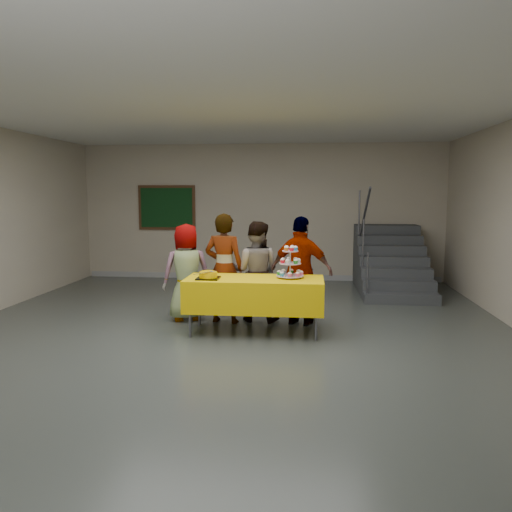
{
  "coord_description": "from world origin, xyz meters",
  "views": [
    {
      "loc": [
        1.06,
        -6.04,
        1.92
      ],
      "look_at": [
        0.34,
        0.84,
        1.05
      ],
      "focal_mm": 35.0,
      "sensor_mm": 36.0,
      "label": 1
    }
  ],
  "objects_px": {
    "bake_table": "(254,293)",
    "schoolchild_b": "(224,268)",
    "cupcake_stand": "(290,265)",
    "schoolchild_a": "(187,272)",
    "bear_cake": "(208,275)",
    "noticeboard": "(167,208)",
    "schoolchild_c": "(256,271)",
    "staircase": "(389,265)",
    "schoolchild_d": "(301,271)"
  },
  "relations": [
    {
      "from": "schoolchild_a",
      "to": "noticeboard",
      "type": "relative_size",
      "value": 1.13
    },
    {
      "from": "cupcake_stand",
      "to": "schoolchild_c",
      "type": "xyz_separation_m",
      "value": [
        -0.53,
        0.61,
        -0.2
      ]
    },
    {
      "from": "bear_cake",
      "to": "schoolchild_c",
      "type": "bearing_deg",
      "value": 54.75
    },
    {
      "from": "staircase",
      "to": "cupcake_stand",
      "type": "bearing_deg",
      "value": -118.82
    },
    {
      "from": "staircase",
      "to": "schoolchild_b",
      "type": "bearing_deg",
      "value": -134.35
    },
    {
      "from": "schoolchild_c",
      "to": "bear_cake",
      "type": "bearing_deg",
      "value": 64.05
    },
    {
      "from": "bear_cake",
      "to": "schoolchild_a",
      "type": "xyz_separation_m",
      "value": [
        -0.48,
        0.74,
        -0.09
      ]
    },
    {
      "from": "bear_cake",
      "to": "schoolchild_c",
      "type": "distance_m",
      "value": 0.99
    },
    {
      "from": "schoolchild_d",
      "to": "noticeboard",
      "type": "bearing_deg",
      "value": -33.03
    },
    {
      "from": "schoolchild_c",
      "to": "bake_table",
      "type": "bearing_deg",
      "value": 103.53
    },
    {
      "from": "noticeboard",
      "to": "schoolchild_c",
      "type": "bearing_deg",
      "value": -56.5
    },
    {
      "from": "bake_table",
      "to": "schoolchild_a",
      "type": "distance_m",
      "value": 1.28
    },
    {
      "from": "schoolchild_a",
      "to": "schoolchild_d",
      "type": "relative_size",
      "value": 0.92
    },
    {
      "from": "schoolchild_b",
      "to": "schoolchild_d",
      "type": "bearing_deg",
      "value": -171.84
    },
    {
      "from": "cupcake_stand",
      "to": "schoolchild_b",
      "type": "bearing_deg",
      "value": 154.69
    },
    {
      "from": "bake_table",
      "to": "schoolchild_a",
      "type": "bearing_deg",
      "value": 150.47
    },
    {
      "from": "schoolchild_c",
      "to": "schoolchild_d",
      "type": "bearing_deg",
      "value": 176.65
    },
    {
      "from": "schoolchild_b",
      "to": "noticeboard",
      "type": "distance_m",
      "value": 4.32
    },
    {
      "from": "noticeboard",
      "to": "bake_table",
      "type": "bearing_deg",
      "value": -60.37
    },
    {
      "from": "bake_table",
      "to": "cupcake_stand",
      "type": "relative_size",
      "value": 4.22
    },
    {
      "from": "bake_table",
      "to": "noticeboard",
      "type": "bearing_deg",
      "value": 119.63
    },
    {
      "from": "bake_table",
      "to": "schoolchild_d",
      "type": "relative_size",
      "value": 1.18
    },
    {
      "from": "schoolchild_c",
      "to": "noticeboard",
      "type": "distance_m",
      "value": 4.44
    },
    {
      "from": "bake_table",
      "to": "schoolchild_c",
      "type": "relative_size",
      "value": 1.25
    },
    {
      "from": "schoolchild_a",
      "to": "schoolchild_c",
      "type": "relative_size",
      "value": 0.98
    },
    {
      "from": "bake_table",
      "to": "schoolchild_b",
      "type": "xyz_separation_m",
      "value": [
        -0.51,
        0.55,
        0.26
      ]
    },
    {
      "from": "bake_table",
      "to": "staircase",
      "type": "bearing_deg",
      "value": 55.9
    },
    {
      "from": "schoolchild_a",
      "to": "schoolchild_b",
      "type": "relative_size",
      "value": 0.9
    },
    {
      "from": "schoolchild_a",
      "to": "schoolchild_c",
      "type": "xyz_separation_m",
      "value": [
        1.05,
        0.06,
        0.02
      ]
    },
    {
      "from": "noticeboard",
      "to": "bear_cake",
      "type": "bearing_deg",
      "value": -67.5
    },
    {
      "from": "cupcake_stand",
      "to": "schoolchild_a",
      "type": "relative_size",
      "value": 0.3
    },
    {
      "from": "schoolchild_d",
      "to": "noticeboard",
      "type": "xyz_separation_m",
      "value": [
        -3.09,
        3.79,
        0.8
      ]
    },
    {
      "from": "schoolchild_a",
      "to": "noticeboard",
      "type": "height_order",
      "value": "noticeboard"
    },
    {
      "from": "schoolchild_d",
      "to": "schoolchild_a",
      "type": "bearing_deg",
      "value": 14.74
    },
    {
      "from": "schoolchild_c",
      "to": "staircase",
      "type": "xyz_separation_m",
      "value": [
        2.41,
        2.8,
        -0.27
      ]
    },
    {
      "from": "bake_table",
      "to": "noticeboard",
      "type": "xyz_separation_m",
      "value": [
        -2.46,
        4.32,
        1.04
      ]
    },
    {
      "from": "bear_cake",
      "to": "staircase",
      "type": "bearing_deg",
      "value": 50.43
    },
    {
      "from": "bake_table",
      "to": "schoolchild_b",
      "type": "height_order",
      "value": "schoolchild_b"
    },
    {
      "from": "schoolchild_c",
      "to": "staircase",
      "type": "bearing_deg",
      "value": -121.42
    },
    {
      "from": "bake_table",
      "to": "bear_cake",
      "type": "height_order",
      "value": "bear_cake"
    },
    {
      "from": "bake_table",
      "to": "cupcake_stand",
      "type": "height_order",
      "value": "cupcake_stand"
    },
    {
      "from": "bake_table",
      "to": "bear_cake",
      "type": "bearing_deg",
      "value": -169.07
    },
    {
      "from": "schoolchild_a",
      "to": "bake_table",
      "type": "bearing_deg",
      "value": 128.69
    },
    {
      "from": "bear_cake",
      "to": "schoolchild_d",
      "type": "height_order",
      "value": "schoolchild_d"
    },
    {
      "from": "staircase",
      "to": "schoolchild_a",
      "type": "bearing_deg",
      "value": -140.44
    },
    {
      "from": "schoolchild_d",
      "to": "schoolchild_c",
      "type": "bearing_deg",
      "value": 5.14
    },
    {
      "from": "bake_table",
      "to": "bear_cake",
      "type": "relative_size",
      "value": 5.25
    },
    {
      "from": "cupcake_stand",
      "to": "schoolchild_a",
      "type": "distance_m",
      "value": 1.69
    },
    {
      "from": "schoolchild_c",
      "to": "staircase",
      "type": "relative_size",
      "value": 0.63
    },
    {
      "from": "bake_table",
      "to": "schoolchild_c",
      "type": "distance_m",
      "value": 0.71
    }
  ]
}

